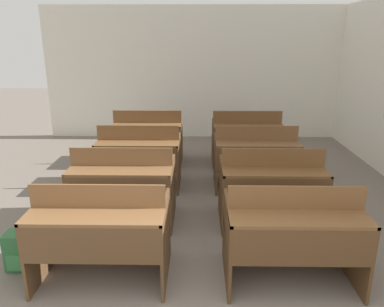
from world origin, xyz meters
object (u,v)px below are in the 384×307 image
object	(u,v)px
bench_third_right	(255,156)
schoolbag	(20,251)
bench_back_right	(246,137)
bench_back_left	(148,136)
bench_second_left	(123,185)
bench_third_left	(139,156)
bench_second_right	(271,186)
bench_front_right	(293,233)
bench_front_left	(101,231)

from	to	relation	value
bench_third_right	schoolbag	xyz separation A→B (m)	(-2.56, -2.10, -0.30)
bench_back_right	schoolbag	xyz separation A→B (m)	(-2.57, -3.21, -0.30)
bench_back_left	bench_back_right	bearing A→B (deg)	-0.67
bench_second_left	bench_back_left	distance (m)	2.26
bench_third_left	bench_third_right	xyz separation A→B (m)	(1.71, 0.00, 0.00)
bench_second_right	bench_third_left	xyz separation A→B (m)	(-1.73, 1.14, 0.00)
bench_third_right	bench_back_left	size ratio (longest dim) A/B	1.00
bench_second_left	bench_front_right	bearing A→B (deg)	-32.82
bench_front_left	bench_third_left	world-z (taller)	same
bench_second_right	bench_back_left	xyz separation A→B (m)	(-1.75, 2.27, 0.00)
bench_front_left	bench_back_right	size ratio (longest dim) A/B	1.00
bench_front_right	bench_second_right	bearing A→B (deg)	89.28
bench_back_left	bench_back_right	xyz separation A→B (m)	(1.73, -0.02, 0.00)
bench_front_left	bench_back_right	bearing A→B (deg)	62.89
bench_third_left	bench_back_right	distance (m)	2.04
bench_third_right	bench_second_right	bearing A→B (deg)	-88.94
bench_front_left	schoolbag	xyz separation A→B (m)	(-0.85, 0.15, -0.30)
bench_second_left	bench_second_right	bearing A→B (deg)	-0.14
bench_back_left	bench_third_left	bearing A→B (deg)	-89.19
bench_back_left	bench_front_right	bearing A→B (deg)	-62.90
bench_front_left	bench_back_right	world-z (taller)	same
bench_third_left	bench_third_right	size ratio (longest dim) A/B	1.00
bench_front_right	bench_third_right	distance (m)	2.25
bench_third_right	bench_back_left	world-z (taller)	same
bench_back_left	bench_back_right	distance (m)	1.73
schoolbag	bench_back_left	bearing A→B (deg)	75.48
bench_front_left	bench_second_left	distance (m)	1.11
bench_third_right	bench_back_right	distance (m)	1.11
bench_front_left	schoolbag	bearing A→B (deg)	169.84
bench_front_left	bench_third_right	world-z (taller)	same
bench_front_right	bench_back_left	bearing A→B (deg)	117.10
bench_back_right	schoolbag	world-z (taller)	bench_back_right
bench_second_left	bench_third_left	distance (m)	1.13
bench_front_right	bench_second_left	xyz separation A→B (m)	(-1.73, 1.12, 0.00)
bench_back_left	bench_front_left	bearing A→B (deg)	-89.82
bench_back_right	bench_front_right	bearing A→B (deg)	-89.98
bench_second_right	bench_back_left	distance (m)	2.86
bench_front_right	bench_front_left	bearing A→B (deg)	179.85
bench_front_left	schoolbag	size ratio (longest dim) A/B	3.15
bench_third_left	bench_second_right	bearing A→B (deg)	-33.29
bench_front_left	bench_front_right	distance (m)	1.72
schoolbag	bench_back_right	bearing A→B (deg)	51.33
bench_third_left	bench_third_right	world-z (taller)	same
bench_second_left	bench_back_right	xyz separation A→B (m)	(1.73, 2.24, 0.00)
bench_front_right	bench_second_left	bearing A→B (deg)	147.18
bench_third_left	schoolbag	xyz separation A→B (m)	(-0.85, -2.09, -0.30)
bench_front_right	schoolbag	xyz separation A→B (m)	(-2.57, 0.16, -0.30)
bench_front_right	bench_back_right	size ratio (longest dim) A/B	1.00
bench_front_left	bench_back_left	size ratio (longest dim) A/B	1.00
bench_front_left	bench_third_left	distance (m)	2.25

